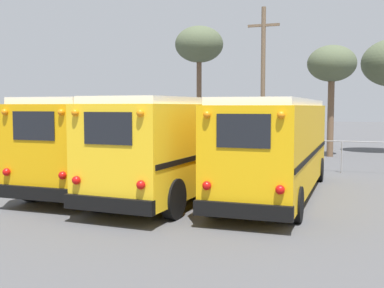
# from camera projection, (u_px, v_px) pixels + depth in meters

# --- Properties ---
(ground_plane) EXTENTS (160.00, 160.00, 0.00)m
(ground_plane) POSITION_uv_depth(u_px,v_px,m) (195.00, 190.00, 16.94)
(ground_plane) COLOR #4C4C4F
(school_bus_0) EXTENTS (2.62, 9.58, 3.21)m
(school_bus_0) POSITION_uv_depth(u_px,v_px,m) (118.00, 139.00, 17.60)
(school_bus_0) COLOR #E5A00C
(school_bus_0) RESTS_ON ground
(school_bus_1) EXTENTS (2.89, 10.28, 3.21)m
(school_bus_1) POSITION_uv_depth(u_px,v_px,m) (189.00, 142.00, 16.27)
(school_bus_1) COLOR yellow
(school_bus_1) RESTS_ON ground
(school_bus_2) EXTENTS (2.60, 9.91, 3.17)m
(school_bus_2) POSITION_uv_depth(u_px,v_px,m) (277.00, 144.00, 15.75)
(school_bus_2) COLOR #EAAA0F
(school_bus_2) RESTS_ON ground
(utility_pole) EXTENTS (1.80, 0.25, 8.50)m
(utility_pole) POSITION_uv_depth(u_px,v_px,m) (263.00, 80.00, 27.22)
(utility_pole) COLOR brown
(utility_pole) RESTS_ON ground
(bare_tree_1) EXTENTS (2.80, 2.80, 6.46)m
(bare_tree_1) POSITION_uv_depth(u_px,v_px,m) (332.00, 65.00, 27.78)
(bare_tree_1) COLOR brown
(bare_tree_1) RESTS_ON ground
(bare_tree_2) EXTENTS (3.26, 3.26, 8.35)m
(bare_tree_2) POSITION_uv_depth(u_px,v_px,m) (199.00, 46.00, 32.50)
(bare_tree_2) COLOR brown
(bare_tree_2) RESTS_ON ground
(fence_line) EXTENTS (13.86, 0.06, 1.42)m
(fence_line) POSITION_uv_depth(u_px,v_px,m) (241.00, 148.00, 22.85)
(fence_line) COLOR #939399
(fence_line) RESTS_ON ground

